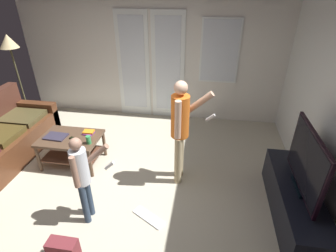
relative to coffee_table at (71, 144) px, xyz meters
name	(u,v)px	position (x,y,z in m)	size (l,w,h in m)	color
ground_plane	(113,201)	(0.88, -0.71, -0.36)	(5.23, 5.30, 0.02)	#B7AF98
wall_back_with_doors	(153,49)	(0.91, 1.91, 1.04)	(5.23, 0.09, 2.87)	silver
coffee_table	(71,144)	(0.00, 0.00, 0.00)	(0.89, 0.62, 0.48)	#503A29
tv_stand	(294,202)	(3.15, -0.60, -0.12)	(0.44, 1.58, 0.46)	black
flat_screen_tv	(307,162)	(3.15, -0.60, 0.49)	(0.08, 1.03, 0.74)	black
person_adult	(181,125)	(1.71, -0.11, 0.56)	(0.57, 0.41, 1.51)	tan
person_child	(82,174)	(0.71, -1.01, 0.34)	(0.44, 0.32, 1.15)	#2D3C4F
floor_lamp	(10,49)	(-1.47, 1.08, 1.16)	(0.32, 0.32, 1.75)	#37272E
backpack	(63,251)	(0.67, -1.59, -0.22)	(0.31, 0.19, 0.27)	maroon
loose_keyboard	(149,217)	(1.42, -0.91, -0.34)	(0.44, 0.34, 0.02)	white
laptop_closed	(56,136)	(-0.21, -0.03, 0.14)	(0.32, 0.23, 0.02)	#322E3F
cup_near_edge	(89,140)	(0.36, -0.12, 0.19)	(0.07, 0.07, 0.12)	#34904D
tv_remote_black	(74,139)	(0.10, -0.06, 0.14)	(0.17, 0.05, 0.02)	black
book_stack	(88,132)	(0.24, 0.14, 0.15)	(0.17, 0.15, 0.05)	#7D388E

